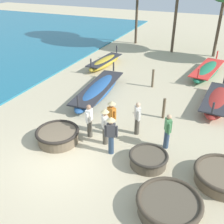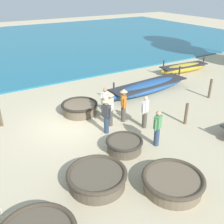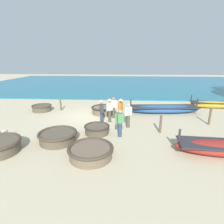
{
  "view_description": "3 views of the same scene",
  "coord_description": "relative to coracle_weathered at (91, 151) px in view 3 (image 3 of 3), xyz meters",
  "views": [
    {
      "loc": [
        4.94,
        -6.49,
        6.58
      ],
      "look_at": [
        0.91,
        2.7,
        1.03
      ],
      "focal_mm": 42.0,
      "sensor_mm": 36.0,
      "label": 1
    },
    {
      "loc": [
        10.3,
        -3.8,
        6.03
      ],
      "look_at": [
        1.37,
        1.63,
        0.88
      ],
      "focal_mm": 42.0,
      "sensor_mm": 36.0,
      "label": 2
    },
    {
      "loc": [
        12.48,
        2.65,
        4.13
      ],
      "look_at": [
        1.7,
        1.96,
        0.91
      ],
      "focal_mm": 28.0,
      "sensor_mm": 36.0,
      "label": 3
    }
  ],
  "objects": [
    {
      "name": "long_boat_blue_hull",
      "position": [
        -7.08,
        4.67,
        0.05
      ],
      "size": [
        1.75,
        5.9,
        1.18
      ],
      "color": "#285693",
      "rests_on": "ground"
    },
    {
      "name": "coracle_front_left",
      "position": [
        -6.61,
        -0.21,
        0.02
      ],
      "size": [
        1.86,
        1.86,
        0.58
      ],
      "color": "brown",
      "rests_on": "ground"
    },
    {
      "name": "mooring_post_shoreline",
      "position": [
        -7.32,
        -3.91,
        0.18
      ],
      "size": [
        0.14,
        0.14,
        0.94
      ],
      "primitive_type": "cylinder",
      "color": "brown",
      "rests_on": "ground"
    },
    {
      "name": "long_boat_green_hull",
      "position": [
        -8.91,
        9.45,
        0.04
      ],
      "size": [
        1.29,
        4.25,
        1.13
      ],
      "color": "gold",
      "rests_on": "ground"
    },
    {
      "name": "sea",
      "position": [
        -25.37,
        2.72,
        -0.24
      ],
      "size": [
        28.0,
        52.0,
        0.1
      ],
      "primitive_type": "cube",
      "color": "teal",
      "rests_on": "ground"
    },
    {
      "name": "coracle_tilted",
      "position": [
        -2.63,
        -0.11,
        -0.02
      ],
      "size": [
        1.49,
        1.49,
        0.5
      ],
      "color": "brown",
      "rests_on": "ground"
    },
    {
      "name": "fisherman_with_hat",
      "position": [
        -2.28,
        1.23,
        0.55
      ],
      "size": [
        0.35,
        0.49,
        1.57
      ],
      "color": "#2D425B",
      "rests_on": "ground"
    },
    {
      "name": "mooring_post_mid_beach",
      "position": [
        -2.98,
        3.6,
        0.24
      ],
      "size": [
        0.14,
        0.14,
        1.06
      ],
      "primitive_type": "cylinder",
      "color": "brown",
      "rests_on": "ground"
    },
    {
      "name": "fisherman_hauling",
      "position": [
        -4.73,
        1.22,
        0.67
      ],
      "size": [
        0.49,
        0.36,
        1.67
      ],
      "color": "#4C473D",
      "rests_on": "ground"
    },
    {
      "name": "ground_plane",
      "position": [
        -5.72,
        -1.28,
        -0.29
      ],
      "size": [
        80.0,
        80.0,
        0.0
      ],
      "primitive_type": "plane",
      "color": "#C6B793"
    },
    {
      "name": "fisherman_standing_right",
      "position": [
        -3.72,
        1.72,
        0.55
      ],
      "size": [
        0.36,
        0.47,
        1.57
      ],
      "color": "#4C473D",
      "rests_on": "ground"
    },
    {
      "name": "dog",
      "position": [
        -1.6,
        -5.09,
        0.08
      ],
      "size": [
        0.65,
        0.38,
        0.55
      ],
      "color": "beige",
      "rests_on": "ground"
    },
    {
      "name": "mooring_post_inland",
      "position": [
        -4.54,
        7.11,
        0.28
      ],
      "size": [
        0.14,
        0.14,
        1.15
      ],
      "primitive_type": "cylinder",
      "color": "brown",
      "rests_on": "ground"
    },
    {
      "name": "coracle_far_right",
      "position": [
        -7.02,
        -5.45,
        -0.01
      ],
      "size": [
        1.62,
        1.62,
        0.52
      ],
      "color": "brown",
      "rests_on": "ground"
    },
    {
      "name": "fisherman_standing_left",
      "position": [
        -4.21,
        -0.02,
        0.67
      ],
      "size": [
        0.5,
        0.36,
        1.67
      ],
      "color": "#2D425B",
      "rests_on": "ground"
    },
    {
      "name": "fisherman_crouching",
      "position": [
        -4.7,
        0.48,
        0.67
      ],
      "size": [
        0.39,
        0.43,
        1.67
      ],
      "color": "#4C473D",
      "rests_on": "ground"
    },
    {
      "name": "coracle_nearest",
      "position": [
        -1.43,
        -2.0,
        0.02
      ],
      "size": [
        2.01,
        2.01,
        0.56
      ],
      "color": "brown",
      "rests_on": "ground"
    },
    {
      "name": "coracle_weathered",
      "position": [
        0.0,
        0.0,
        0.0
      ],
      "size": [
        2.03,
        2.03,
        0.53
      ],
      "color": "brown",
      "rests_on": "ground"
    },
    {
      "name": "fisherman_by_coracle",
      "position": [
        -5.55,
        0.69,
        0.55
      ],
      "size": [
        0.26,
        0.53,
        1.57
      ],
      "color": "#4C473D",
      "rests_on": "ground"
    }
  ]
}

